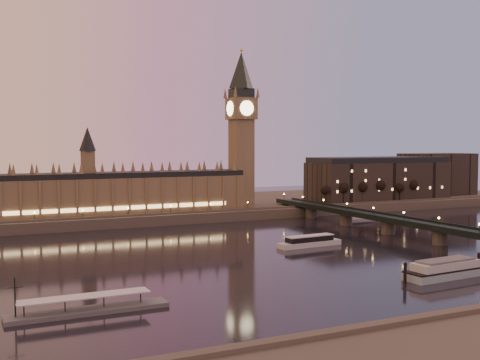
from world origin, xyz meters
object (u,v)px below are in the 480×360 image
object	(u,v)px
moored_barge	(445,269)
pontoon_pier	(88,309)
cruise_boat_b	(360,215)
cruise_boat_a	(310,241)

from	to	relation	value
moored_barge	pontoon_pier	xyz separation A→B (m)	(-126.23, 10.50, -1.70)
cruise_boat_b	pontoon_pier	bearing A→B (deg)	-147.62
pontoon_pier	moored_barge	bearing A→B (deg)	-4.75
cruise_boat_a	cruise_boat_b	bearing A→B (deg)	37.11
cruise_boat_a	pontoon_pier	distance (m)	135.09
cruise_boat_a	pontoon_pier	xyz separation A→B (m)	(-117.38, -66.86, -0.97)
cruise_boat_a	moored_barge	world-z (taller)	moored_barge
cruise_boat_a	cruise_boat_b	distance (m)	113.48
cruise_boat_b	pontoon_pier	distance (m)	247.33
moored_barge	pontoon_pier	bearing A→B (deg)	171.52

